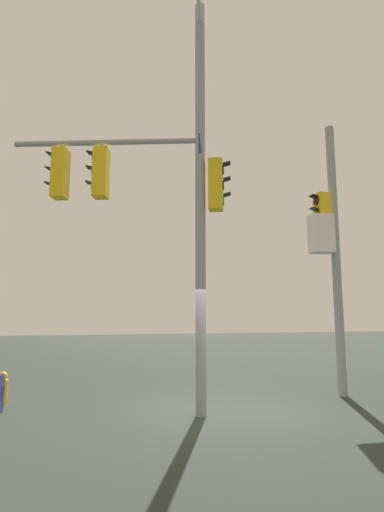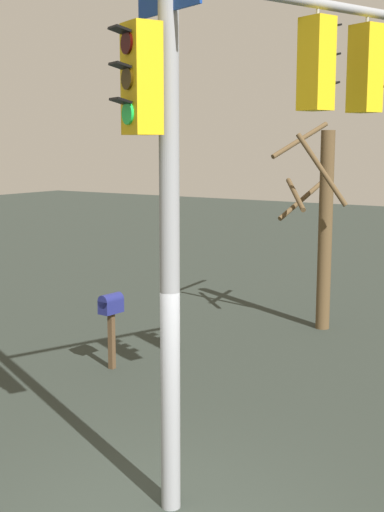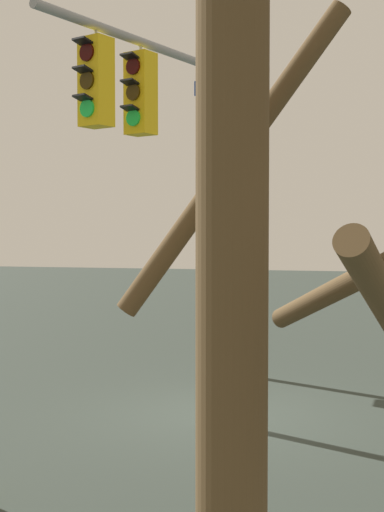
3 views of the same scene
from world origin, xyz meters
name	(u,v)px [view 3 (image 3 of 3)]	position (x,y,z in m)	size (l,w,h in m)	color
ground_plane	(222,416)	(0.00, 0.00, 0.00)	(80.00, 80.00, 0.00)	#2A322B
main_signal_pole_assembly	(205,106)	(-0.04, -1.24, 5.05)	(4.22, 4.51, 8.99)	gray
secondary_pole_assembly	(212,196)	(-0.86, 3.40, 3.90)	(0.51, 0.80, 7.06)	gray
bare_tree_behind_pole	(250,429)	(1.74, -8.65, 2.39)	(1.79, 2.11, 4.59)	brown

